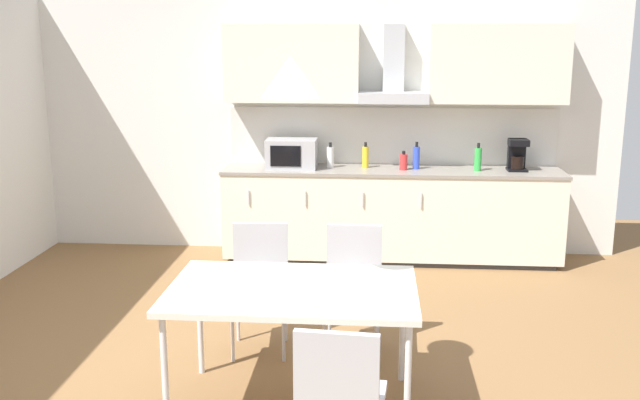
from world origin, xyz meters
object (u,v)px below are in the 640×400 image
object	(u,v)px
dining_table	(293,295)
chair_near_right	(339,393)
bottle_yellow	(365,157)
bottle_green	(478,159)
microwave	(292,153)
bottle_blue	(416,157)
chair_far_left	(260,274)
chair_far_right	(353,276)
pendant_lamp	(291,77)
bottle_red	(403,162)
coffee_maker	(517,155)
bottle_white	(330,157)

from	to	relation	value
dining_table	chair_near_right	size ratio (longest dim) A/B	1.62
bottle_yellow	bottle_green	bearing A→B (deg)	-4.39
microwave	bottle_blue	world-z (taller)	microwave
chair_far_left	dining_table	bearing A→B (deg)	-68.64
bottle_yellow	chair_far_right	bearing A→B (deg)	-91.16
bottle_green	chair_far_left	size ratio (longest dim) A/B	0.30
bottle_yellow	dining_table	bearing A→B (deg)	-96.90
bottle_green	pendant_lamp	world-z (taller)	pendant_lamp
bottle_red	chair_far_left	xyz separation A→B (m)	(-1.05, -2.08, -0.44)
coffee_maker	chair_near_right	xyz separation A→B (m)	(-1.49, -3.80, -0.51)
bottle_blue	chair_far_right	world-z (taller)	bottle_blue
bottle_red	bottle_yellow	bearing A→B (deg)	166.34
bottle_red	chair_near_right	bearing A→B (deg)	-96.36
bottle_yellow	bottle_green	size ratio (longest dim) A/B	0.94
coffee_maker	dining_table	bearing A→B (deg)	-121.12
bottle_yellow	bottle_blue	world-z (taller)	bottle_blue
bottle_green	bottle_red	bearing A→B (deg)	-179.43
bottle_green	chair_far_left	world-z (taller)	bottle_green
microwave	chair_near_right	world-z (taller)	microwave
microwave	bottle_red	bearing A→B (deg)	-1.89
coffee_maker	bottle_white	world-z (taller)	coffee_maker
bottle_blue	dining_table	distance (m)	3.10
bottle_white	chair_far_left	world-z (taller)	bottle_white
bottle_blue	pendant_lamp	size ratio (longest dim) A/B	0.82
chair_far_right	chair_near_right	size ratio (longest dim) A/B	1.00
dining_table	pendant_lamp	xyz separation A→B (m)	(0.00, 0.00, 1.22)
bottle_red	bottle_white	size ratio (longest dim) A/B	0.75
bottle_white	chair_near_right	distance (m)	3.85
microwave	chair_far_left	bearing A→B (deg)	-89.39
microwave	dining_table	xyz separation A→B (m)	(0.35, -2.95, -0.34)
bottle_blue	chair_near_right	distance (m)	3.86
chair_far_right	pendant_lamp	world-z (taller)	pendant_lamp
chair_far_left	bottle_yellow	bearing A→B (deg)	72.48
dining_table	bottle_yellow	bearing A→B (deg)	83.10
chair_far_right	pendant_lamp	xyz separation A→B (m)	(-0.32, -0.83, 1.38)
chair_near_right	bottle_green	bearing A→B (deg)	73.43
bottle_yellow	bottle_green	world-z (taller)	bottle_green
microwave	bottle_red	size ratio (longest dim) A/B	2.65
microwave	bottle_white	xyz separation A→B (m)	(0.37, 0.04, -0.04)
chair_far_right	chair_far_left	xyz separation A→B (m)	(-0.64, -0.00, 0.00)
chair_far_left	coffee_maker	bearing A→B (deg)	45.39
chair_near_right	pendant_lamp	size ratio (longest dim) A/B	2.72
microwave	coffee_maker	bearing A→B (deg)	0.71
bottle_blue	bottle_white	world-z (taller)	bottle_blue
bottle_green	chair_far_right	distance (m)	2.41
bottle_white	bottle_blue	bearing A→B (deg)	-1.53
bottle_red	chair_near_right	xyz separation A→B (m)	(-0.42, -3.74, -0.44)
chair_far_right	pendant_lamp	size ratio (longest dim) A/B	2.72
bottle_red	bottle_green	bearing A→B (deg)	0.57
coffee_maker	bottle_white	size ratio (longest dim) A/B	1.23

